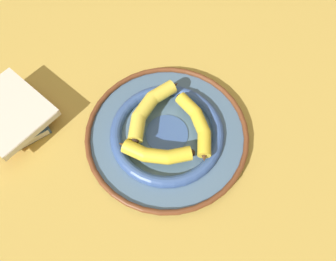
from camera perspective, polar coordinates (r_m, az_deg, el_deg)
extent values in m
plane|color=gold|center=(0.80, 0.35, -0.18)|extent=(2.80, 2.80, 0.00)
cylinder|color=slate|center=(0.78, 0.00, -0.95)|extent=(0.37, 0.37, 0.02)
torus|color=#385699|center=(0.77, 0.00, -0.52)|extent=(0.27, 0.27, 0.03)
cylinder|color=#385699|center=(0.77, 0.00, -0.64)|extent=(0.10, 0.10, 0.00)
torus|color=brown|center=(0.77, 0.00, -0.57)|extent=(0.39, 0.39, 0.01)
cylinder|color=yellow|center=(0.72, -5.82, -3.42)|extent=(0.05, 0.03, 0.03)
cylinder|color=yellow|center=(0.71, -2.00, -4.47)|extent=(0.06, 0.05, 0.03)
cylinder|color=yellow|center=(0.71, 2.04, -4.32)|extent=(0.06, 0.06, 0.03)
sphere|color=yellow|center=(0.72, -4.03, -4.24)|extent=(0.03, 0.03, 0.03)
sphere|color=yellow|center=(0.71, 0.04, -4.71)|extent=(0.03, 0.03, 0.03)
cone|color=#472D19|center=(0.73, -7.58, -2.61)|extent=(0.03, 0.02, 0.02)
sphere|color=black|center=(0.72, 4.03, -3.92)|extent=(0.02, 0.02, 0.02)
cylinder|color=yellow|center=(0.73, 6.32, -2.38)|extent=(0.05, 0.06, 0.03)
cylinder|color=yellow|center=(0.75, 5.57, 1.37)|extent=(0.06, 0.06, 0.03)
cylinder|color=yellow|center=(0.78, 3.46, 4.49)|extent=(0.06, 0.05, 0.03)
sphere|color=yellow|center=(0.74, 6.33, -0.43)|extent=(0.03, 0.03, 0.03)
sphere|color=yellow|center=(0.77, 4.83, 3.11)|extent=(0.03, 0.03, 0.03)
cone|color=#472D19|center=(0.72, 6.31, -4.39)|extent=(0.03, 0.03, 0.02)
sphere|color=black|center=(0.79, 2.11, 5.82)|extent=(0.02, 0.02, 0.02)
cylinder|color=yellow|center=(0.79, -0.94, 6.70)|extent=(0.06, 0.07, 0.03)
cylinder|color=yellow|center=(0.77, -3.92, 4.02)|extent=(0.04, 0.06, 0.03)
cylinder|color=yellow|center=(0.74, -5.44, 0.34)|extent=(0.05, 0.07, 0.03)
sphere|color=yellow|center=(0.78, -2.75, 5.64)|extent=(0.03, 0.03, 0.03)
sphere|color=yellow|center=(0.76, -5.12, 2.34)|extent=(0.03, 0.03, 0.03)
cone|color=#472D19|center=(0.80, 0.84, 7.72)|extent=(0.04, 0.04, 0.03)
sphere|color=black|center=(0.73, -5.77, -1.73)|extent=(0.02, 0.02, 0.02)
cube|color=#2D4C84|center=(0.88, -25.17, 1.61)|extent=(0.19, 0.18, 0.02)
cube|color=white|center=(0.88, -25.08, 1.43)|extent=(0.18, 0.17, 0.02)
cube|color=#AD2328|center=(0.87, -25.87, 2.33)|extent=(0.18, 0.16, 0.02)
cube|color=white|center=(0.86, -25.72, 2.19)|extent=(0.17, 0.15, 0.02)
cube|color=silver|center=(0.85, -26.13, 2.97)|extent=(0.22, 0.20, 0.02)
cube|color=white|center=(0.84, -25.96, 2.80)|extent=(0.21, 0.18, 0.02)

